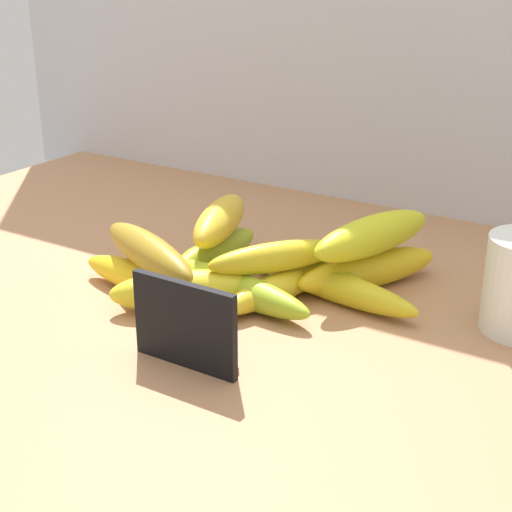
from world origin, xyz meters
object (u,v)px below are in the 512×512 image
Objects in this scene: banana_0 at (368,270)px; banana_10 at (276,257)px; chalkboard_sign at (185,328)px; banana_3 at (336,287)px; banana_4 at (185,290)px; banana_11 at (148,252)px; banana_7 at (215,251)px; banana_8 at (373,235)px; banana_5 at (150,282)px; banana_6 at (282,286)px; banana_2 at (236,288)px; banana_9 at (220,220)px; banana_1 at (303,271)px.

banana_0 is 1.20× the size of banana_10.
chalkboard_sign is 0.54× the size of banana_3.
banana_11 reaches higher than banana_4.
banana_7 is (-16.71, 1.15, 0.18)cm from banana_3.
banana_3 is 7.32cm from banana_10.
banana_8 reaches higher than banana_11.
banana_0 is 20.91cm from banana_4.
banana_5 is 25.01cm from banana_8.
banana_10 is (-0.45, 16.79, 1.04)cm from chalkboard_sign.
chalkboard_sign is 15.89cm from banana_5.
banana_5 and banana_7 have the same top height.
banana_6 is 14.85cm from banana_11.
banana_2 is 5.05cm from banana_6.
chalkboard_sign reaches higher than banana_9.
banana_11 reaches higher than banana_5.
chalkboard_sign is at bearing -63.13° from banana_9.
banana_9 is (-10.73, 21.17, 2.00)cm from chalkboard_sign.
banana_8 reaches higher than banana_5.
banana_10 is at bearing 47.58° from banana_2.
banana_0 is 24.39cm from banana_5.
banana_5 is 1.11× the size of banana_6.
chalkboard_sign is 23.82cm from banana_9.
banana_11 is (0.32, -0.33, 3.73)cm from banana_5.
banana_9 reaches higher than banana_2.
banana_8 is at bearing 70.70° from banana_3.
banana_11 is at bearing -154.97° from banana_2.
banana_2 is 9.58cm from banana_5.
chalkboard_sign is at bearing -105.27° from banana_0.
banana_8 reaches higher than banana_7.
banana_10 reaches higher than banana_3.
chalkboard_sign is at bearing -91.40° from banana_1.
chalkboard_sign is 0.64× the size of banana_1.
banana_7 is at bearing -167.28° from banana_0.
chalkboard_sign is 25.97cm from banana_8.
banana_8 is (1.78, 5.08, 4.70)cm from banana_3.
banana_11 reaches higher than banana_3.
banana_4 is at bearing -1.16° from banana_11.
banana_2 is at bearing 22.41° from banana_5.
banana_6 is 11.55cm from banana_8.
banana_5 is 11.09cm from banana_7.
banana_2 is 1.01× the size of banana_5.
chalkboard_sign is 20.59cm from banana_3.
banana_9 is at bearing 116.87° from chalkboard_sign.
banana_1 is 5.59cm from banana_10.
banana_10 is at bearing 32.22° from banana_11.
banana_11 is at bearing -149.16° from banana_6.
banana_0 is 4.30cm from banana_8.
banana_1 is (0.52, 21.37, -2.02)cm from chalkboard_sign.
banana_4 is at bearing -4.77° from banana_5.
banana_7 is at bearing 84.73° from banana_5.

